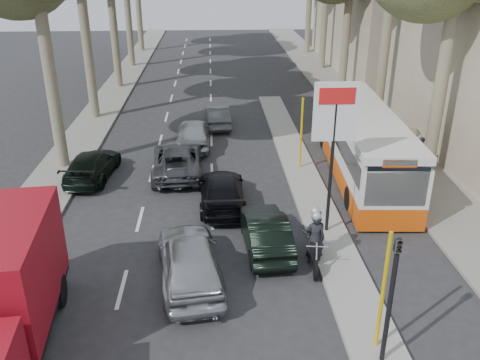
{
  "coord_description": "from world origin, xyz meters",
  "views": [
    {
      "loc": [
        -0.81,
        -10.98,
        9.35
      ],
      "look_at": [
        0.17,
        6.39,
        1.6
      ],
      "focal_mm": 38.0,
      "sensor_mm": 36.0,
      "label": 1
    }
  ],
  "objects_px": {
    "silver_hatchback": "(190,260)",
    "motorcycle": "(314,237)",
    "dark_hatchback": "(265,231)",
    "city_bus": "(361,141)"
  },
  "relations": [
    {
      "from": "city_bus",
      "to": "dark_hatchback",
      "type": "bearing_deg",
      "value": -124.74
    },
    {
      "from": "motorcycle",
      "to": "dark_hatchback",
      "type": "bearing_deg",
      "value": 156.97
    },
    {
      "from": "dark_hatchback",
      "to": "motorcycle",
      "type": "bearing_deg",
      "value": 146.16
    },
    {
      "from": "dark_hatchback",
      "to": "city_bus",
      "type": "xyz_separation_m",
      "value": [
        5.04,
        6.39,
        0.93
      ]
    },
    {
      "from": "dark_hatchback",
      "to": "city_bus",
      "type": "height_order",
      "value": "city_bus"
    },
    {
      "from": "city_bus",
      "to": "motorcycle",
      "type": "height_order",
      "value": "city_bus"
    },
    {
      "from": "dark_hatchback",
      "to": "motorcycle",
      "type": "relative_size",
      "value": 1.74
    },
    {
      "from": "silver_hatchback",
      "to": "motorcycle",
      "type": "relative_size",
      "value": 2.0
    },
    {
      "from": "silver_hatchback",
      "to": "city_bus",
      "type": "bearing_deg",
      "value": -140.22
    },
    {
      "from": "silver_hatchback",
      "to": "motorcycle",
      "type": "xyz_separation_m",
      "value": [
        4.04,
        0.93,
        0.11
      ]
    }
  ]
}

